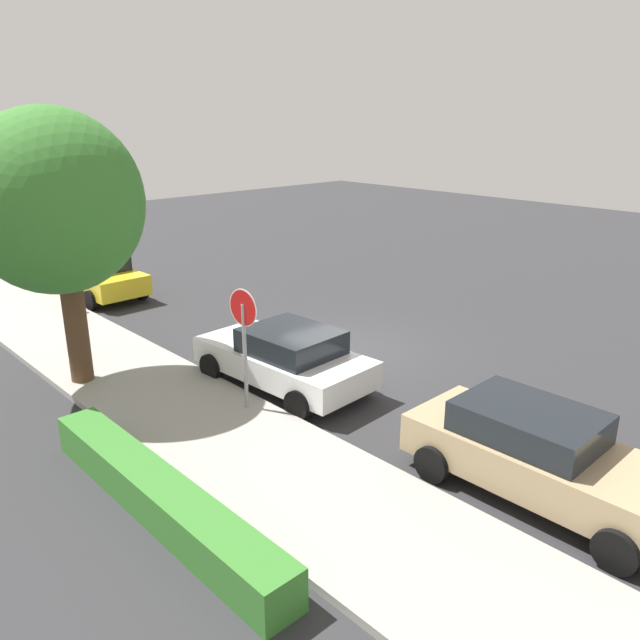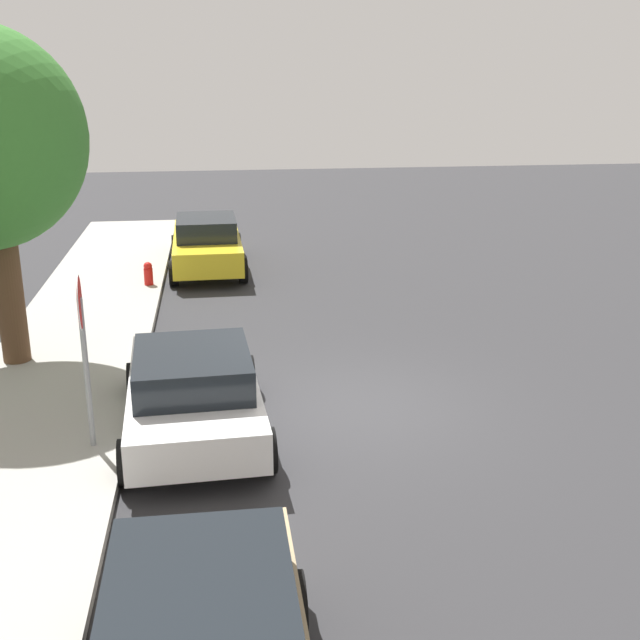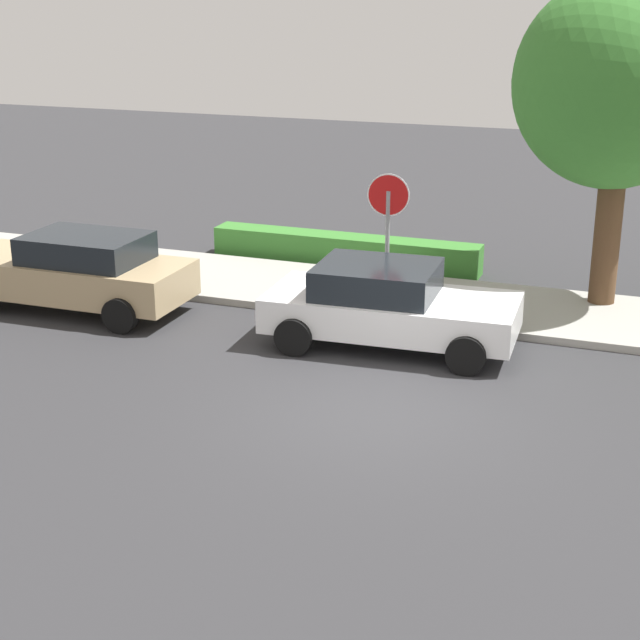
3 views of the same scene
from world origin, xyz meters
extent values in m
plane|color=#2D2D30|center=(0.00, 0.00, 0.00)|extent=(60.00, 60.00, 0.00)
cube|color=#9E9B93|center=(0.00, 5.03, 0.07)|extent=(32.00, 2.90, 0.14)
cylinder|color=gray|center=(-1.15, 4.05, 1.18)|extent=(0.08, 0.08, 2.36)
cylinder|color=white|center=(-1.15, 4.05, 2.29)|extent=(0.77, 0.10, 0.77)
cylinder|color=red|center=(-1.15, 4.05, 2.29)|extent=(0.72, 0.10, 0.72)
cube|color=white|center=(-0.61, 2.61, 0.60)|extent=(4.31, 2.12, 0.58)
cube|color=black|center=(-0.88, 2.59, 1.15)|extent=(2.07, 1.77, 0.52)
cylinder|color=black|center=(0.77, 3.63, 0.32)|extent=(0.65, 0.25, 0.64)
cylinder|color=black|center=(0.87, 1.74, 0.32)|extent=(0.65, 0.25, 0.64)
cylinder|color=black|center=(-2.10, 3.47, 0.32)|extent=(0.65, 0.25, 0.64)
cylinder|color=black|center=(-1.99, 1.58, 0.32)|extent=(0.65, 0.25, 0.64)
cube|color=tan|center=(-6.81, 2.39, 0.64)|extent=(4.48, 1.78, 0.67)
cube|color=black|center=(-6.47, 2.40, 1.23)|extent=(2.18, 1.55, 0.50)
cylinder|color=black|center=(-8.33, 3.25, 0.32)|extent=(0.64, 0.23, 0.64)
cylinder|color=black|center=(-5.28, 1.53, 0.32)|extent=(0.64, 0.23, 0.64)
cylinder|color=black|center=(-5.30, 3.28, 0.32)|extent=(0.64, 0.23, 0.64)
cube|color=yellow|center=(9.49, 2.47, 0.62)|extent=(4.62, 1.86, 0.64)
cube|color=black|center=(9.19, 2.47, 1.21)|extent=(1.97, 1.58, 0.53)
cylinder|color=black|center=(11.03, 3.38, 0.32)|extent=(0.65, 0.24, 0.64)
cylinder|color=black|center=(11.07, 1.63, 0.32)|extent=(0.65, 0.24, 0.64)
cylinder|color=black|center=(7.91, 3.31, 0.32)|extent=(0.65, 0.24, 0.64)
cylinder|color=black|center=(7.96, 1.56, 0.32)|extent=(0.65, 0.24, 0.64)
cylinder|color=#513823|center=(2.55, 5.92, 1.48)|extent=(0.49, 0.49, 2.97)
ellipsoid|color=#387A2D|center=(2.42, 6.11, 4.19)|extent=(3.66, 3.66, 3.80)
cylinder|color=red|center=(7.56, 3.90, 0.28)|extent=(0.22, 0.22, 0.55)
sphere|color=red|center=(7.56, 3.90, 0.61)|extent=(0.21, 0.21, 0.21)
cylinder|color=red|center=(7.71, 3.90, 0.33)|extent=(0.08, 0.09, 0.09)
cube|color=#387A2D|center=(-3.03, 7.12, 0.33)|extent=(6.01, 0.69, 0.66)
camera|label=1|loc=(-10.66, 10.94, 5.94)|focal=35.00mm
camera|label=2|loc=(-11.92, 2.12, 5.44)|focal=45.00mm
camera|label=3|loc=(3.76, -12.55, 5.84)|focal=55.00mm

